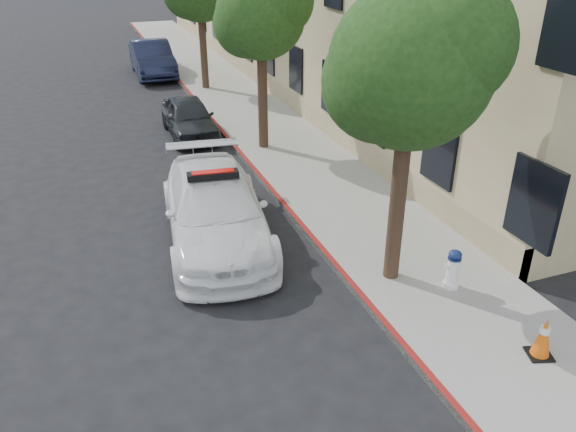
{
  "coord_description": "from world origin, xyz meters",
  "views": [
    {
      "loc": [
        -2.32,
        -10.09,
        6.27
      ],
      "look_at": [
        1.32,
        -0.42,
        1.0
      ],
      "focal_mm": 35.0,
      "sensor_mm": 36.0,
      "label": 1
    }
  ],
  "objects_px": {
    "police_car": "(215,209)",
    "fire_hydrant": "(453,269)",
    "parked_car_mid": "(189,117)",
    "parked_car_far": "(152,59)",
    "traffic_cone": "(543,337)"
  },
  "relations": [
    {
      "from": "police_car",
      "to": "fire_hydrant",
      "type": "bearing_deg",
      "value": -37.22
    },
    {
      "from": "parked_car_mid",
      "to": "police_car",
      "type": "bearing_deg",
      "value": -96.59
    },
    {
      "from": "parked_car_mid",
      "to": "parked_car_far",
      "type": "height_order",
      "value": "parked_car_far"
    },
    {
      "from": "traffic_cone",
      "to": "parked_car_far",
      "type": "bearing_deg",
      "value": 96.93
    },
    {
      "from": "police_car",
      "to": "parked_car_far",
      "type": "height_order",
      "value": "police_car"
    },
    {
      "from": "fire_hydrant",
      "to": "traffic_cone",
      "type": "distance_m",
      "value": 2.17
    },
    {
      "from": "police_car",
      "to": "parked_car_mid",
      "type": "bearing_deg",
      "value": 89.94
    },
    {
      "from": "traffic_cone",
      "to": "fire_hydrant",
      "type": "bearing_deg",
      "value": 94.67
    },
    {
      "from": "police_car",
      "to": "parked_car_mid",
      "type": "distance_m",
      "value": 7.48
    },
    {
      "from": "parked_car_mid",
      "to": "traffic_cone",
      "type": "xyz_separation_m",
      "value": [
        2.94,
        -13.2,
        -0.13
      ]
    },
    {
      "from": "police_car",
      "to": "parked_car_mid",
      "type": "relative_size",
      "value": 1.47
    },
    {
      "from": "parked_car_mid",
      "to": "traffic_cone",
      "type": "relative_size",
      "value": 5.13
    },
    {
      "from": "fire_hydrant",
      "to": "parked_car_far",
      "type": "bearing_deg",
      "value": 108.58
    },
    {
      "from": "parked_car_far",
      "to": "traffic_cone",
      "type": "relative_size",
      "value": 6.67
    },
    {
      "from": "fire_hydrant",
      "to": "traffic_cone",
      "type": "height_order",
      "value": "fire_hydrant"
    }
  ]
}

